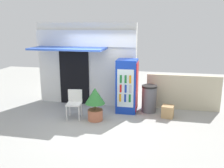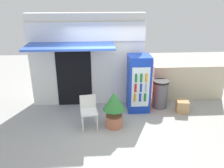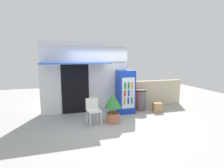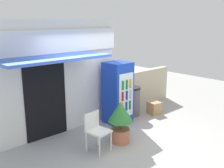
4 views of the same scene
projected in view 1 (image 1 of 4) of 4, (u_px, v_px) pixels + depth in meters
ground at (94, 121)px, 7.29m from camera, size 16.00×16.00×0.00m
storefront_building at (86, 63)px, 8.58m from camera, size 3.47×1.35×2.83m
drink_cooler at (127, 86)px, 7.86m from camera, size 0.66×0.69×1.71m
plastic_chair at (74, 102)px, 7.42m from camera, size 0.48×0.50×0.85m
potted_plant_near_shop at (95, 101)px, 7.20m from camera, size 0.58×0.58×0.99m
trash_bin at (149, 99)px, 7.94m from camera, size 0.49×0.49×0.88m
stone_boundary_wall at (183, 92)px, 8.17m from camera, size 2.38×0.20×1.16m
cardboard_box at (168, 111)px, 7.52m from camera, size 0.40×0.40×0.37m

